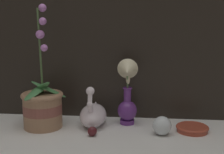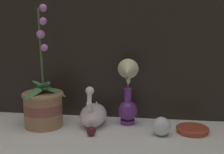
{
  "view_description": "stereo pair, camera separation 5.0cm",
  "coord_description": "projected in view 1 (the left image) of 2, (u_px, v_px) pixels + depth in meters",
  "views": [
    {
      "loc": [
        0.1,
        -1.1,
        0.45
      ],
      "look_at": [
        -0.02,
        0.13,
        0.21
      ],
      "focal_mm": 50.0,
      "sensor_mm": 36.0,
      "label": 1
    },
    {
      "loc": [
        0.15,
        -1.09,
        0.45
      ],
      "look_at": [
        -0.02,
        0.13,
        0.21
      ],
      "focal_mm": 50.0,
      "sensor_mm": 36.0,
      "label": 2
    }
  ],
  "objects": [
    {
      "name": "blue_vase",
      "position": [
        127.0,
        96.0,
        1.3
      ],
      "size": [
        0.09,
        0.1,
        0.28
      ],
      "color": "#602D7F",
      "rests_on": "ground_plane"
    },
    {
      "name": "orchid_potted_plant",
      "position": [
        43.0,
        105.0,
        1.27
      ],
      "size": [
        0.2,
        0.21,
        0.5
      ],
      "color": "#9E7556",
      "rests_on": "ground_plane"
    },
    {
      "name": "amber_dish",
      "position": [
        192.0,
        128.0,
        1.24
      ],
      "size": [
        0.13,
        0.13,
        0.02
      ],
      "color": "#A8422D",
      "rests_on": "ground_plane"
    },
    {
      "name": "glass_sphere",
      "position": [
        162.0,
        126.0,
        1.2
      ],
      "size": [
        0.07,
        0.07,
        0.07
      ],
      "color": "silver",
      "rests_on": "ground_plane"
    },
    {
      "name": "glass_bauble",
      "position": [
        92.0,
        131.0,
        1.19
      ],
      "size": [
        0.04,
        0.04,
        0.04
      ],
      "color": "#4C191E",
      "rests_on": "ground_plane"
    },
    {
      "name": "swan_figurine",
      "position": [
        93.0,
        114.0,
        1.3
      ],
      "size": [
        0.11,
        0.19,
        0.18
      ],
      "color": "white",
      "rests_on": "ground_plane"
    },
    {
      "name": "ground_plane",
      "position": [
        113.0,
        139.0,
        1.17
      ],
      "size": [
        2.8,
        2.8,
        0.0
      ],
      "primitive_type": "plane",
      "color": "silver"
    }
  ]
}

